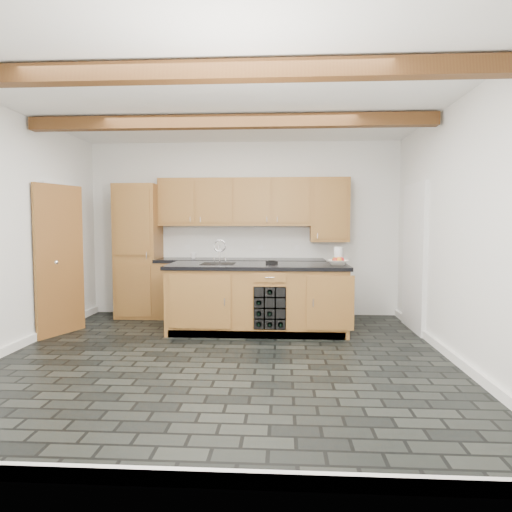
{
  "coord_description": "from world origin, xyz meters",
  "views": [
    {
      "loc": [
        0.65,
        -4.93,
        1.48
      ],
      "look_at": [
        0.31,
        0.8,
        1.08
      ],
      "focal_mm": 32.0,
      "sensor_mm": 36.0,
      "label": 1
    }
  ],
  "objects": [
    {
      "name": "kitchen_scale",
      "position": [
        0.49,
        1.34,
        0.95
      ],
      "size": [
        0.17,
        0.12,
        0.05
      ],
      "rotation": [
        0.0,
        0.0,
        0.26
      ],
      "color": "black",
      "rests_on": "island"
    },
    {
      "name": "faucet",
      "position": [
        -0.25,
        1.33,
        0.96
      ],
      "size": [
        0.45,
        0.4,
        0.34
      ],
      "color": "black",
      "rests_on": "island"
    },
    {
      "name": "mug",
      "position": [
        -0.78,
        2.27,
        0.98
      ],
      "size": [
        0.13,
        0.13,
        0.09
      ],
      "primitive_type": "imported",
      "rotation": [
        0.0,
        0.0,
        -0.41
      ],
      "color": "white",
      "rests_on": "back_cabinetry"
    },
    {
      "name": "ground",
      "position": [
        0.0,
        0.0,
        0.0
      ],
      "size": [
        5.0,
        5.0,
        0.0
      ],
      "primitive_type": "plane",
      "color": "black",
      "rests_on": "ground"
    },
    {
      "name": "island",
      "position": [
        0.31,
        1.28,
        0.46
      ],
      "size": [
        2.48,
        0.96,
        0.93
      ],
      "color": "olive",
      "rests_on": "ground"
    },
    {
      "name": "paper_towel",
      "position": [
        1.42,
        1.5,
        1.04
      ],
      "size": [
        0.12,
        0.12,
        0.23
      ],
      "primitive_type": "cylinder",
      "color": "white",
      "rests_on": "island"
    },
    {
      "name": "fruit_bowl",
      "position": [
        1.38,
        1.2,
        0.96
      ],
      "size": [
        0.32,
        0.32,
        0.07
      ],
      "primitive_type": "imported",
      "rotation": [
        0.0,
        0.0,
        -0.14
      ],
      "color": "beige",
      "rests_on": "island"
    },
    {
      "name": "room_shell",
      "position": [
        -0.09,
        0.53,
        1.53
      ],
      "size": [
        5.01,
        5.0,
        5.0
      ],
      "color": "white",
      "rests_on": "ground"
    },
    {
      "name": "fruit_cluster",
      "position": [
        1.38,
        1.2,
        1.0
      ],
      "size": [
        0.16,
        0.17,
        0.07
      ],
      "color": "#B5181B",
      "rests_on": "fruit_bowl"
    },
    {
      "name": "back_cabinetry",
      "position": [
        -0.38,
        2.24,
        0.98
      ],
      "size": [
        3.65,
        0.62,
        2.2
      ],
      "color": "olive",
      "rests_on": "ground"
    }
  ]
}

